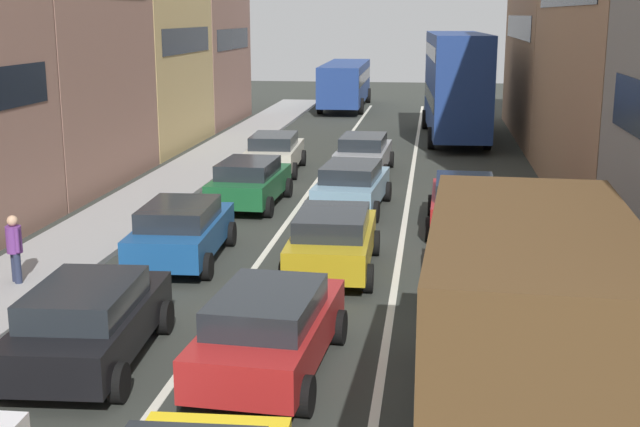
# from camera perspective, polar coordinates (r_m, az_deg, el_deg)

# --- Properties ---
(sidewalk_left) EXTENTS (2.60, 64.00, 0.14)m
(sidewalk_left) POSITION_cam_1_polar(r_m,az_deg,el_deg) (28.23, -11.38, 1.11)
(sidewalk_left) COLOR #999999
(sidewalk_left) RESTS_ON ground
(lane_stripe_left) EXTENTS (0.16, 60.00, 0.01)m
(lane_stripe_left) POSITION_cam_1_polar(r_m,az_deg,el_deg) (27.05, -1.30, 0.70)
(lane_stripe_left) COLOR silver
(lane_stripe_left) RESTS_ON ground
(lane_stripe_right) EXTENTS (0.16, 60.00, 0.01)m
(lane_stripe_right) POSITION_cam_1_polar(r_m,az_deg,el_deg) (26.74, 5.92, 0.48)
(lane_stripe_right) COLOR silver
(lane_stripe_right) RESTS_ON ground
(building_row_left) EXTENTS (7.20, 43.90, 13.06)m
(building_row_left) POSITION_cam_1_polar(r_m,az_deg,el_deg) (31.57, -19.90, 10.83)
(building_row_left) COLOR #936B5B
(building_row_left) RESTS_ON ground
(removalist_box_truck) EXTENTS (2.96, 7.79, 3.58)m
(removalist_box_truck) POSITION_cam_1_polar(r_m,az_deg,el_deg) (11.42, 13.62, -7.30)
(removalist_box_truck) COLOR #B7B29E
(removalist_box_truck) RESTS_ON ground
(sedan_centre_lane_second) EXTENTS (2.28, 4.40, 1.49)m
(sedan_centre_lane_second) POSITION_cam_1_polar(r_m,az_deg,el_deg) (14.24, -3.44, -7.79)
(sedan_centre_lane_second) COLOR #A51E1E
(sedan_centre_lane_second) RESTS_ON ground
(wagon_left_lane_second) EXTENTS (2.29, 4.41, 1.49)m
(wagon_left_lane_second) POSITION_cam_1_polar(r_m,az_deg,el_deg) (15.10, -15.37, -7.01)
(wagon_left_lane_second) COLOR black
(wagon_left_lane_second) RESTS_ON ground
(hatchback_centre_lane_third) EXTENTS (2.12, 4.33, 1.49)m
(hatchback_centre_lane_third) POSITION_cam_1_polar(r_m,az_deg,el_deg) (19.70, 0.87, -1.74)
(hatchback_centre_lane_third) COLOR #B29319
(hatchback_centre_lane_third) RESTS_ON ground
(sedan_left_lane_third) EXTENTS (2.24, 4.39, 1.49)m
(sedan_left_lane_third) POSITION_cam_1_polar(r_m,az_deg,el_deg) (20.79, -9.38, -1.11)
(sedan_left_lane_third) COLOR #194C8C
(sedan_left_lane_third) RESTS_ON ground
(coupe_centre_lane_fourth) EXTENTS (2.29, 4.41, 1.49)m
(coupe_centre_lane_fourth) POSITION_cam_1_polar(r_m,az_deg,el_deg) (25.95, 2.17, 1.94)
(coupe_centre_lane_fourth) COLOR #759EB7
(coupe_centre_lane_fourth) RESTS_ON ground
(sedan_left_lane_fourth) EXTENTS (2.16, 4.35, 1.49)m
(sedan_left_lane_fourth) POSITION_cam_1_polar(r_m,az_deg,el_deg) (26.59, -4.79, 2.18)
(sedan_left_lane_fourth) COLOR #19592D
(sedan_left_lane_fourth) RESTS_ON ground
(sedan_centre_lane_fifth) EXTENTS (2.16, 4.35, 1.49)m
(sedan_centre_lane_fifth) POSITION_cam_1_polar(r_m,az_deg,el_deg) (32.03, 2.96, 4.12)
(sedan_centre_lane_fifth) COLOR gray
(sedan_centre_lane_fifth) RESTS_ON ground
(sedan_left_lane_fifth) EXTENTS (2.21, 4.37, 1.49)m
(sedan_left_lane_fifth) POSITION_cam_1_polar(r_m,az_deg,el_deg) (32.31, -3.11, 4.20)
(sedan_left_lane_fifth) COLOR beige
(sedan_left_lane_fifth) RESTS_ON ground
(sedan_right_lane_behind_truck) EXTENTS (2.15, 4.34, 1.49)m
(sedan_right_lane_behind_truck) POSITION_cam_1_polar(r_m,az_deg,el_deg) (18.58, 10.79, -2.92)
(sedan_right_lane_behind_truck) COLOR silver
(sedan_right_lane_behind_truck) RESTS_ON ground
(wagon_right_lane_far) EXTENTS (2.11, 4.33, 1.49)m
(wagon_right_lane_far) POSITION_cam_1_polar(r_m,az_deg,el_deg) (23.97, 9.74, 0.80)
(wagon_right_lane_far) COLOR #A51E1E
(wagon_right_lane_far) RESTS_ON ground
(bus_mid_queue_primary) EXTENTS (3.21, 10.62, 5.06)m
(bus_mid_queue_primary) POSITION_cam_1_polar(r_m,az_deg,el_deg) (41.25, 9.20, 8.88)
(bus_mid_queue_primary) COLOR navy
(bus_mid_queue_primary) RESTS_ON ground
(bus_far_queue_secondary) EXTENTS (2.92, 10.54, 2.90)m
(bus_far_queue_secondary) POSITION_cam_1_polar(r_m,az_deg,el_deg) (54.47, 1.72, 8.96)
(bus_far_queue_secondary) COLOR navy
(bus_far_queue_secondary) RESTS_ON ground
(pedestrian_near_kerb) EXTENTS (0.41, 0.41, 1.66)m
(pedestrian_near_kerb) POSITION_cam_1_polar(r_m,az_deg,el_deg) (19.66, -19.99, -2.15)
(pedestrian_near_kerb) COLOR #262D47
(pedestrian_near_kerb) RESTS_ON ground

